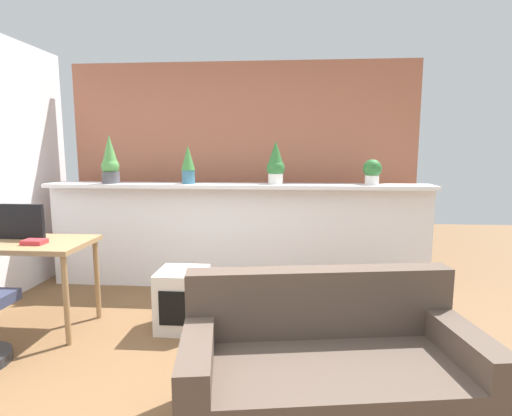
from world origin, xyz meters
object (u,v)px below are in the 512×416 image
(potted_plant_2, at_px, (276,164))
(side_cube_shelf, at_px, (183,299))
(potted_plant_3, at_px, (372,171))
(potted_plant_1, at_px, (188,164))
(book_on_desk, at_px, (34,242))
(tv_monitor, at_px, (21,222))
(potted_plant_0, at_px, (110,162))
(desk, at_px, (22,251))
(couch, at_px, (329,374))

(potted_plant_2, height_order, side_cube_shelf, potted_plant_2)
(potted_plant_2, height_order, potted_plant_3, potted_plant_2)
(potted_plant_2, bearing_deg, potted_plant_1, -177.01)
(book_on_desk, bearing_deg, tv_monitor, 142.51)
(potted_plant_0, bearing_deg, side_cube_shelf, -44.45)
(potted_plant_0, xyz_separation_m, desk, (-0.29, -1.10, -0.70))
(potted_plant_3, height_order, tv_monitor, potted_plant_3)
(potted_plant_0, xyz_separation_m, tv_monitor, (-0.33, -1.02, -0.46))
(tv_monitor, bearing_deg, potted_plant_0, 71.99)
(couch, bearing_deg, potted_plant_2, 99.43)
(desk, distance_m, tv_monitor, 0.25)
(potted_plant_0, xyz_separation_m, couch, (2.12, -2.10, -1.08))
(potted_plant_1, height_order, couch, potted_plant_1)
(potted_plant_0, xyz_separation_m, potted_plant_2, (1.76, 0.07, -0.02))
(couch, bearing_deg, book_on_desk, 157.84)
(potted_plant_1, bearing_deg, tv_monitor, -138.30)
(tv_monitor, relative_size, side_cube_shelf, 0.80)
(potted_plant_2, distance_m, desk, 2.45)
(desk, relative_size, tv_monitor, 2.76)
(potted_plant_2, distance_m, book_on_desk, 2.33)
(book_on_desk, bearing_deg, potted_plant_1, 51.91)
(potted_plant_1, distance_m, potted_plant_2, 0.92)
(potted_plant_0, relative_size, tv_monitor, 1.28)
(potted_plant_2, xyz_separation_m, tv_monitor, (-2.09, -1.09, -0.45))
(potted_plant_2, xyz_separation_m, desk, (-2.04, -1.17, -0.68))
(potted_plant_3, bearing_deg, potted_plant_2, -179.90)
(desk, bearing_deg, potted_plant_2, 29.82)
(desk, xyz_separation_m, couch, (2.40, -1.00, -0.38))
(potted_plant_3, bearing_deg, book_on_desk, -156.21)
(potted_plant_1, bearing_deg, potted_plant_0, -178.71)
(potted_plant_0, bearing_deg, potted_plant_2, 2.18)
(potted_plant_3, height_order, book_on_desk, potted_plant_3)
(desk, bearing_deg, side_cube_shelf, 4.60)
(potted_plant_0, distance_m, book_on_desk, 1.34)
(couch, bearing_deg, potted_plant_0, 135.21)
(potted_plant_2, bearing_deg, book_on_desk, -146.00)
(potted_plant_1, bearing_deg, couch, -58.91)
(tv_monitor, distance_m, couch, 2.75)
(side_cube_shelf, bearing_deg, potted_plant_3, 31.65)
(desk, height_order, tv_monitor, tv_monitor)
(potted_plant_1, height_order, tv_monitor, potted_plant_1)
(side_cube_shelf, bearing_deg, couch, -45.10)
(desk, height_order, side_cube_shelf, desk)
(potted_plant_0, distance_m, side_cube_shelf, 1.81)
(potted_plant_0, bearing_deg, tv_monitor, -108.01)
(potted_plant_1, distance_m, tv_monitor, 1.63)
(potted_plant_3, xyz_separation_m, side_cube_shelf, (-1.73, -1.07, -1.02))
(potted_plant_0, height_order, desk, potted_plant_0)
(potted_plant_1, distance_m, book_on_desk, 1.64)
(potted_plant_0, distance_m, desk, 1.34)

